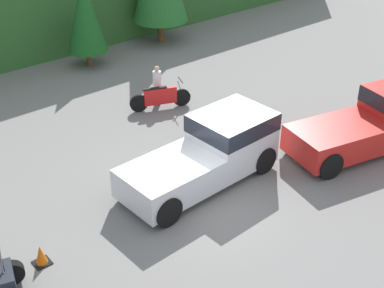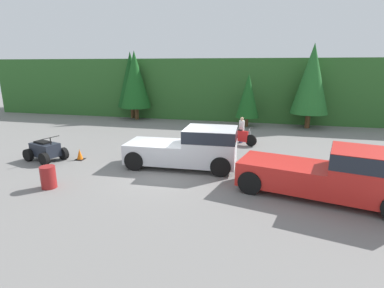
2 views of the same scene
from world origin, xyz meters
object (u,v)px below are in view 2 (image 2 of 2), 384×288
Objects in this scene: rider_person at (242,129)px; steel_barrel at (48,177)px; dirt_bike at (238,136)px; traffic_cone at (80,155)px; pickup_truck_red at (339,173)px; quad_atv at (45,151)px; pickup_truck_second at (192,147)px.

rider_person is 11.24m from steel_barrel.
dirt_bike is 9.09m from traffic_cone.
pickup_truck_red is at bearing 7.75° from steel_barrel.
quad_atv reaches higher than steel_barrel.
pickup_truck_red reaches higher than quad_atv.
pickup_truck_red is at bearing 10.37° from quad_atv.
steel_barrel reaches higher than traffic_cone.
rider_person is (9.36, 5.93, 0.38)m from quad_atv.
dirt_bike reaches higher than steel_barrel.
pickup_truck_red is at bearing -37.49° from dirt_bike.
quad_atv is at bearing -122.91° from rider_person.
pickup_truck_red is at bearing -37.43° from rider_person.
rider_person is at bearing 68.60° from pickup_truck_second.
dirt_bike reaches higher than traffic_cone.
steel_barrel is (-10.74, -1.46, -0.58)m from pickup_truck_red.
rider_person reaches higher than quad_atv.
dirt_bike is 10.80m from steel_barrel.
quad_atv is 4.03× the size of traffic_cone.
quad_atv is at bearing -126.78° from dirt_bike.
quad_atv is 2.52× the size of steel_barrel.
traffic_cone is at bearing -124.13° from dirt_bike.
dirt_bike is at bearing 52.20° from steel_barrel.
rider_person is at bearing 90.24° from dirt_bike.
dirt_bike is 2.61× the size of steel_barrel.
pickup_truck_second is 7.52m from quad_atv.
steel_barrel is (-6.62, -8.53, -0.04)m from dirt_bike.
traffic_cone is at bearing 33.56° from quad_atv.
pickup_truck_red is 2.73× the size of quad_atv.
pickup_truck_red reaches higher than traffic_cone.
steel_barrel is at bearing -105.54° from dirt_bike.
traffic_cone is (-5.86, -0.15, -0.77)m from pickup_truck_second.
dirt_bike is (-4.12, 7.07, -0.54)m from pickup_truck_red.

